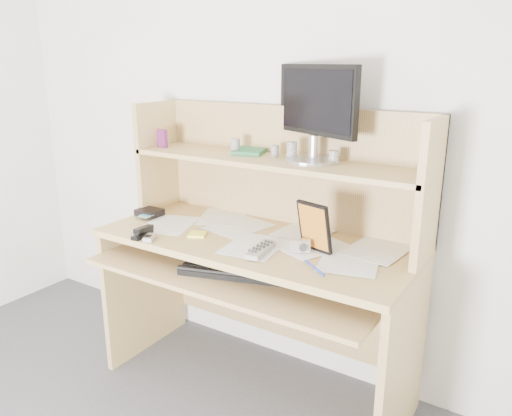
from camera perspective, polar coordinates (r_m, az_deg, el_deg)
The scene contains 19 objects.
back_wall at distance 2.34m, azimuth 4.12°, elevation 10.39°, with size 3.60×0.04×2.50m, color white.
desk at distance 2.26m, azimuth 0.92°, elevation -4.27°, with size 1.40×0.70×1.30m.
paper_clutter at distance 2.18m, azimuth -0.19°, elevation -3.46°, with size 1.32×0.54×0.01m, color white.
keyboard at distance 2.08m, azimuth -1.87°, elevation -7.06°, with size 0.52×0.31×0.03m.
tv_remote at distance 2.01m, azimuth 0.55°, elevation -4.77°, with size 0.06×0.20×0.02m, color #969691.
flip_phone at distance 2.20m, azimuth -12.06°, elevation -3.25°, with size 0.04×0.08×0.02m, color #AEADB0.
stapler at distance 2.25m, azimuth -12.88°, elevation -2.61°, with size 0.03×0.13×0.04m, color black.
wallet at distance 2.54m, azimuth -12.08°, elevation -0.47°, with size 0.12×0.10×0.03m, color black.
sticky_note_pad at distance 2.24m, azimuth -6.72°, elevation -3.00°, with size 0.07×0.07×0.01m, color #FDFF43.
digital_camera at distance 2.02m, azimuth 5.04°, elevation -4.31°, with size 0.08×0.03×0.05m, color #B7B7BA.
game_case at distance 2.00m, azimuth 6.69°, elevation -2.17°, with size 0.15×0.02×0.21m, color black.
blue_pen at distance 1.87m, azimuth 6.71°, elevation -6.80°, with size 0.01×0.01×0.15m, color #1833B8.
card_box at distance 2.55m, azimuth -10.68°, elevation 7.83°, with size 0.06×0.02×0.09m, color maroon.
shelf_book at distance 2.35m, azimuth -0.71°, elevation 6.52°, with size 0.13×0.18×0.02m, color #338047.
chip_stack_a at distance 2.26m, azimuth 2.17°, elevation 6.54°, with size 0.04×0.04×0.05m, color black.
chip_stack_b at distance 2.34m, azimuth -2.38°, elevation 7.10°, with size 0.04×0.04×0.07m, color white.
chip_stack_c at distance 2.12m, azimuth 8.90°, elevation 5.75°, with size 0.04×0.04×0.06m, color black.
chip_stack_d at distance 2.19m, azimuth 4.11°, elevation 6.54°, with size 0.04×0.04×0.08m, color white.
monitor at distance 2.15m, azimuth 6.87°, elevation 11.00°, with size 0.44×0.25×0.40m.
Camera 1 is at (1.11, -0.24, 1.49)m, focal length 35.00 mm.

